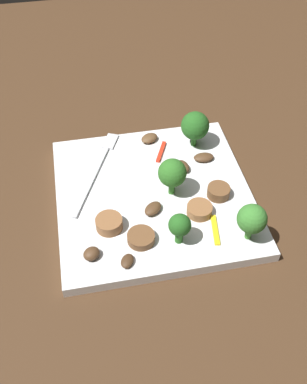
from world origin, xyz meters
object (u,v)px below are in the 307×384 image
Objects in this scene: sausage_slice_0 at (199,210)px; mushroom_2 at (149,138)px; mushroom_3 at (153,209)px; broccoli_floret_0 at (252,219)px; broccoli_floret_3 at (180,226)px; plate at (154,196)px; mushroom_0 at (127,261)px; sausage_slice_3 at (141,238)px; broccoli_floret_1 at (195,126)px; sausage_slice_2 at (219,192)px; pepper_strip_2 at (161,152)px; fork at (99,166)px; mushroom_5 at (204,157)px; sausage_slice_1 at (109,223)px; mushroom_1 at (183,166)px; pepper_strip_1 at (215,230)px; broccoli_floret_2 at (172,173)px; mushroom_4 at (92,254)px.

mushroom_2 is (0.16, 0.04, -0.00)m from sausage_slice_0.
mushroom_2 and mushroom_3 have the same top height.
broccoli_floret_3 is at bearing 82.73° from broccoli_floret_0.
sausage_slice_0 is (-0.05, -0.05, 0.01)m from plate.
mushroom_2 is at bearing -17.35° from mushroom_0.
broccoli_floret_1 is at bearing -33.77° from sausage_slice_3.
broccoli_floret_3 is at bearing 132.73° from sausage_slice_2.
pepper_strip_2 is (-0.03, -0.01, -0.00)m from mushroom_2.
mushroom_5 reaches higher than fork.
pepper_strip_2 is at bearing -20.33° from sausage_slice_3.
mushroom_1 is (0.09, -0.12, -0.00)m from sausage_slice_1.
mushroom_0 is 0.12m from pepper_strip_1.
broccoli_floret_2 is 1.25× the size of broccoli_floret_3.
sausage_slice_1 is at bearing 90.72° from sausage_slice_0.
mushroom_5 is at bearing -41.97° from sausage_slice_3.
broccoli_floret_1 is 0.26m from mushroom_4.
mushroom_3 reaches higher than fork.
broccoli_floret_2 is 1.63× the size of sausage_slice_3.
broccoli_floret_3 is at bearing 136.89° from sausage_slice_0.
fork is 4.90× the size of sausage_slice_0.
sausage_slice_1 is at bearing 51.51° from sausage_slice_3.
sausage_slice_2 reaches higher than sausage_slice_0.
broccoli_floret_2 is 0.09m from mushroom_5.
mushroom_5 is at bearing -26.88° from broccoli_floret_3.
mushroom_5 is at bearing -47.53° from broccoli_floret_2.
broccoli_floret_0 is at bearing -120.91° from mushroom_3.
mushroom_0 is at bearing 139.04° from mushroom_5.
broccoli_floret_2 is 0.14m from mushroom_0.
broccoli_floret_3 is 1.01× the size of pepper_strip_2.
broccoli_floret_2 is 0.11m from sausage_slice_1.
sausage_slice_0 is 0.04m from sausage_slice_2.
mushroom_2 is (0.13, 0.07, -0.00)m from sausage_slice_2.
mushroom_0 is (-0.18, -0.02, 0.00)m from fork.
broccoli_floret_0 is 0.16m from mushroom_5.
mushroom_1 reaches higher than fork.
fork is at bearing 117.67° from mushroom_2.
pepper_strip_1 is at bearing 64.77° from broccoli_floret_0.
mushroom_3 is at bearing 56.36° from pepper_strip_1.
sausage_slice_2 is at bearing -64.41° from sausage_slice_3.
plate is 12.57× the size of mushroom_4.
sausage_slice_3 is 0.78× the size of pepper_strip_2.
fork is at bearing 98.35° from broccoli_floret_1.
broccoli_floret_3 is 0.11m from mushroom_4.
mushroom_4 is at bearing 128.43° from mushroom_5.
sausage_slice_1 is (-0.05, 0.09, -0.03)m from broccoli_floret_2.
mushroom_4 is (0.01, 0.20, -0.03)m from broccoli_floret_0.
broccoli_floret_2 is at bearing -175.26° from mushroom_2.
pepper_strip_2 is at bearing -16.99° from mushroom_3.
broccoli_floret_1 is at bearing -108.79° from mushroom_2.
mushroom_5 is (0.09, -0.10, -0.00)m from mushroom_3.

